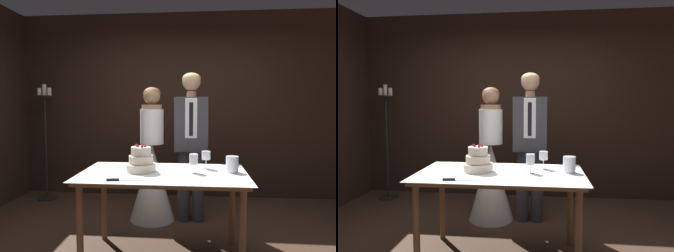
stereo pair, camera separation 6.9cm
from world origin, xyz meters
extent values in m
cube|color=black|center=(0.00, 2.06, 1.38)|extent=(5.05, 0.12, 2.75)
cylinder|color=brown|center=(-0.70, -0.21, 0.38)|extent=(0.06, 0.06, 0.75)
cylinder|color=brown|center=(0.61, -0.21, 0.38)|extent=(0.06, 0.06, 0.75)
cylinder|color=brown|center=(-0.70, 0.45, 0.38)|extent=(0.06, 0.06, 0.75)
cylinder|color=brown|center=(0.61, 0.45, 0.38)|extent=(0.06, 0.06, 0.75)
cube|color=brown|center=(-0.05, 0.12, 0.77)|extent=(1.43, 0.78, 0.03)
cube|color=white|center=(-0.05, 0.12, 0.79)|extent=(1.49, 0.84, 0.01)
cylinder|color=beige|center=(-0.25, 0.15, 0.83)|extent=(0.27, 0.27, 0.07)
cylinder|color=beige|center=(-0.25, 0.15, 0.90)|extent=(0.22, 0.22, 0.07)
cylinder|color=beige|center=(-0.25, 0.15, 0.98)|extent=(0.18, 0.18, 0.08)
sphere|color=maroon|center=(-0.21, 0.14, 1.03)|extent=(0.02, 0.02, 0.02)
sphere|color=maroon|center=(-0.25, 0.18, 1.03)|extent=(0.02, 0.02, 0.02)
sphere|color=maroon|center=(-0.30, 0.17, 1.03)|extent=(0.02, 0.02, 0.02)
sphere|color=maroon|center=(-0.28, 0.12, 1.03)|extent=(0.02, 0.02, 0.02)
sphere|color=maroon|center=(-0.23, 0.09, 1.03)|extent=(0.02, 0.02, 0.02)
cube|color=silver|center=(-0.20, -0.17, 0.80)|extent=(0.35, 0.08, 0.00)
cylinder|color=black|center=(-0.42, -0.21, 0.80)|extent=(0.10, 0.04, 0.02)
cylinder|color=silver|center=(0.34, 0.31, 0.80)|extent=(0.08, 0.08, 0.00)
cylinder|color=silver|center=(0.34, 0.31, 0.84)|extent=(0.01, 0.01, 0.08)
cylinder|color=silver|center=(0.34, 0.31, 0.92)|extent=(0.08, 0.08, 0.08)
cylinder|color=maroon|center=(0.34, 0.31, 0.90)|extent=(0.07, 0.07, 0.03)
cylinder|color=silver|center=(0.22, 0.13, 0.80)|extent=(0.07, 0.07, 0.00)
cylinder|color=silver|center=(0.22, 0.13, 0.83)|extent=(0.01, 0.01, 0.07)
cylinder|color=silver|center=(0.22, 0.13, 0.92)|extent=(0.08, 0.08, 0.09)
cylinder|color=maroon|center=(0.22, 0.13, 0.88)|extent=(0.06, 0.06, 0.03)
cylinder|color=silver|center=(0.57, 0.18, 0.87)|extent=(0.11, 0.11, 0.15)
cylinder|color=silver|center=(0.57, 0.18, 0.83)|extent=(0.05, 0.05, 0.07)
sphere|color=#F9CC4C|center=(0.57, 0.18, 0.87)|extent=(0.02, 0.02, 0.02)
cone|color=white|center=(-0.28, 1.03, 0.46)|extent=(0.54, 0.54, 0.93)
cylinder|color=white|center=(-0.28, 1.03, 1.13)|extent=(0.28, 0.28, 0.42)
cylinder|color=#A37556|center=(-0.28, 1.03, 1.37)|extent=(0.24, 0.24, 0.05)
sphere|color=#A37556|center=(-0.28, 1.03, 1.50)|extent=(0.20, 0.20, 0.20)
ellipsoid|color=brown|center=(-0.28, 1.04, 1.53)|extent=(0.21, 0.21, 0.15)
cylinder|color=#38383D|center=(0.10, 1.03, 0.42)|extent=(0.15, 0.15, 0.85)
cylinder|color=#38383D|center=(0.28, 1.03, 0.42)|extent=(0.15, 0.15, 0.85)
cube|color=#38383D|center=(0.19, 1.03, 1.17)|extent=(0.39, 0.24, 0.64)
cube|color=white|center=(0.19, 0.90, 1.24)|extent=(0.14, 0.01, 0.46)
cube|color=black|center=(0.19, 0.90, 1.23)|extent=(0.04, 0.01, 0.38)
cylinder|color=tan|center=(0.19, 1.03, 1.52)|extent=(0.11, 0.11, 0.07)
sphere|color=tan|center=(0.19, 1.03, 1.66)|extent=(0.21, 0.21, 0.21)
ellipsoid|color=#D6B770|center=(0.19, 1.04, 1.70)|extent=(0.21, 0.21, 0.14)
cylinder|color=black|center=(-1.94, 1.66, 0.01)|extent=(0.28, 0.28, 0.02)
cylinder|color=black|center=(-1.94, 1.66, 0.77)|extent=(0.03, 0.03, 1.49)
cylinder|color=black|center=(-1.94, 1.66, 1.52)|extent=(0.22, 0.22, 0.01)
cylinder|color=silver|center=(-2.02, 1.66, 1.58)|extent=(0.06, 0.06, 0.11)
cylinder|color=silver|center=(-1.94, 1.66, 1.60)|extent=(0.06, 0.06, 0.16)
cylinder|color=silver|center=(-1.87, 1.66, 1.58)|extent=(0.06, 0.06, 0.11)
camera|label=1|loc=(0.23, -2.50, 1.41)|focal=32.00mm
camera|label=2|loc=(0.30, -2.50, 1.41)|focal=32.00mm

